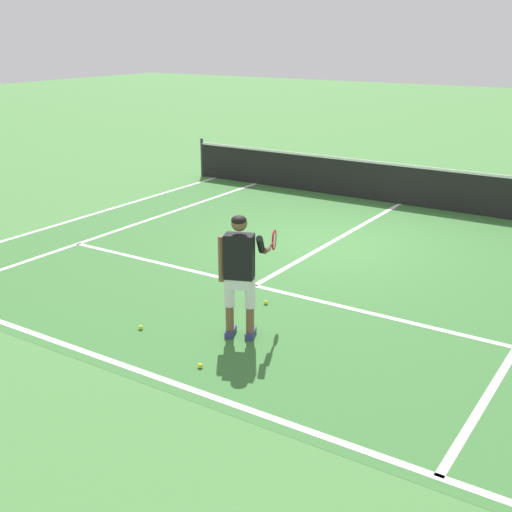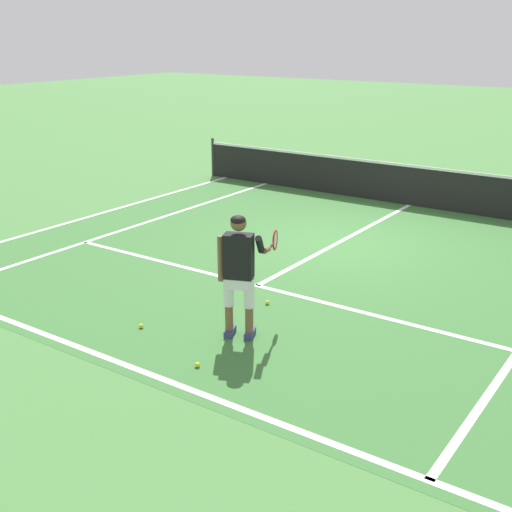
{
  "view_description": "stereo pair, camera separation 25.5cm",
  "coord_description": "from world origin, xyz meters",
  "px_view_note": "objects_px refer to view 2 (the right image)",
  "views": [
    {
      "loc": [
        5.5,
        -11.22,
        3.95
      ],
      "look_at": [
        0.88,
        -4.08,
        1.05
      ],
      "focal_mm": 46.48,
      "sensor_mm": 36.0,
      "label": 1
    },
    {
      "loc": [
        5.71,
        -11.07,
        3.95
      ],
      "look_at": [
        0.88,
        -4.08,
        1.05
      ],
      "focal_mm": 46.48,
      "sensor_mm": 36.0,
      "label": 2
    }
  ],
  "objects_px": {
    "tennis_player": "(240,268)",
    "tennis_ball_mid_court": "(267,303)",
    "tennis_ball_by_baseline": "(141,326)",
    "tennis_ball_near_feet": "(197,365)"
  },
  "relations": [
    {
      "from": "tennis_ball_by_baseline",
      "to": "tennis_ball_mid_court",
      "type": "distance_m",
      "value": 1.97
    },
    {
      "from": "tennis_player",
      "to": "tennis_ball_by_baseline",
      "type": "relative_size",
      "value": 25.95
    },
    {
      "from": "tennis_ball_by_baseline",
      "to": "tennis_ball_mid_court",
      "type": "bearing_deg",
      "value": 60.03
    },
    {
      "from": "tennis_player",
      "to": "tennis_ball_by_baseline",
      "type": "xyz_separation_m",
      "value": [
        -1.29,
        -0.59,
        -0.96
      ]
    },
    {
      "from": "tennis_player",
      "to": "tennis_ball_mid_court",
      "type": "bearing_deg",
      "value": 105.21
    },
    {
      "from": "tennis_ball_near_feet",
      "to": "tennis_ball_mid_court",
      "type": "distance_m",
      "value": 2.17
    },
    {
      "from": "tennis_player",
      "to": "tennis_ball_mid_court",
      "type": "relative_size",
      "value": 25.95
    },
    {
      "from": "tennis_player",
      "to": "tennis_ball_near_feet",
      "type": "bearing_deg",
      "value": -85.33
    },
    {
      "from": "tennis_ball_near_feet",
      "to": "tennis_ball_mid_court",
      "type": "bearing_deg",
      "value": 100.27
    },
    {
      "from": "tennis_player",
      "to": "tennis_ball_near_feet",
      "type": "relative_size",
      "value": 25.95
    }
  ]
}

